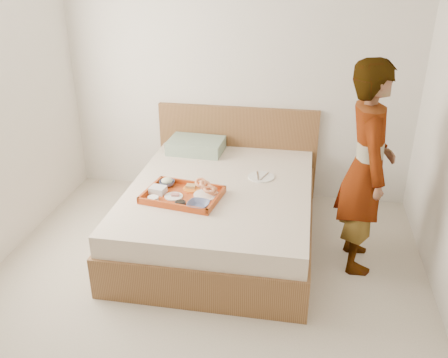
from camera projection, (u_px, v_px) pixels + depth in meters
The scene contains 16 objects.
ground at pixel (195, 311), 3.49m from camera, with size 3.50×4.00×0.01m, color beige.
wall_back at pixel (238, 72), 4.71m from camera, with size 3.50×0.01×2.60m, color silver.
bed at pixel (220, 213), 4.26m from camera, with size 1.65×2.00×0.53m, color brown.
headboard at pixel (237, 151), 5.03m from camera, with size 1.65×0.06×0.95m, color brown.
pillow at pixel (196, 146), 4.84m from camera, with size 0.54×0.37×0.13m, color #90AC89.
tray at pixel (183, 195), 3.94m from camera, with size 0.61×0.44×0.06m, color #B04A17.
prawn_plate at pixel (206, 195), 3.95m from camera, with size 0.21×0.21×0.01m, color white.
navy_bowl_big at pixel (198, 205), 3.76m from camera, with size 0.17×0.17×0.04m, color #19214C.
sauce_dish at pixel (180, 204), 3.79m from camera, with size 0.09×0.09×0.03m, color black.
meat_plate at pixel (174, 197), 3.92m from camera, with size 0.15×0.15×0.01m, color white.
bread_plate at pixel (192, 189), 4.06m from camera, with size 0.15×0.15×0.01m, color orange.
salad_bowl at pixel (167, 183), 4.12m from camera, with size 0.13×0.13×0.04m, color #19214C.
plastic_tub at pixel (158, 190), 3.98m from camera, with size 0.13×0.11×0.06m, color silver.
cheese_round at pixel (153, 199), 3.87m from camera, with size 0.09×0.09×0.03m, color white.
dinner_plate at pixel (261, 177), 4.30m from camera, with size 0.24×0.24×0.01m, color white.
person at pixel (366, 169), 3.70m from camera, with size 0.62×0.41×1.70m, color silver.
Camera 1 is at (0.69, -2.66, 2.37)m, focal length 38.46 mm.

